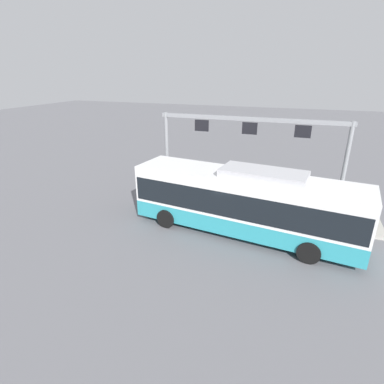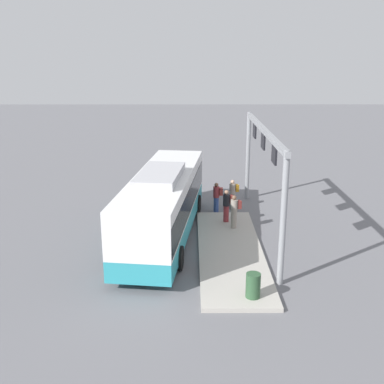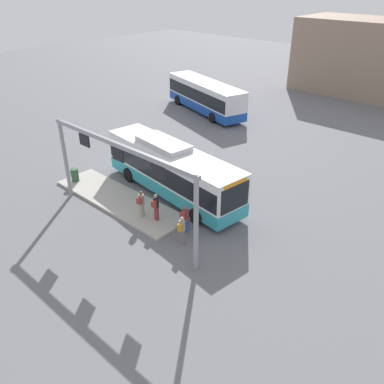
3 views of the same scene
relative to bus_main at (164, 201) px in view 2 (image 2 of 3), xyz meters
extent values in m
plane|color=slate|center=(0.01, 0.00, -1.81)|extent=(120.00, 120.00, 0.00)
cube|color=#B2ADA3|center=(-1.82, -3.02, -1.73)|extent=(10.00, 2.80, 0.16)
cube|color=teal|center=(0.01, 0.00, -1.04)|extent=(11.31, 3.82, 0.85)
cube|color=white|center=(0.01, 0.00, 0.34)|extent=(11.31, 3.82, 1.90)
cube|color=black|center=(0.01, 0.00, 0.14)|extent=(11.10, 3.83, 1.20)
cube|color=black|center=(5.53, -0.67, 0.24)|extent=(0.30, 2.11, 1.50)
cube|color=#B7B7BC|center=(-0.82, 0.10, 1.47)|extent=(4.07, 2.21, 0.36)
cube|color=orange|center=(5.46, -0.66, 1.09)|extent=(0.33, 1.75, 0.28)
cylinder|color=black|center=(3.87, 0.74, -1.31)|extent=(1.03, 0.42, 1.00)
cylinder|color=black|center=(3.58, -1.64, -1.31)|extent=(1.03, 0.42, 1.00)
cylinder|color=black|center=(-3.17, 1.59, -1.31)|extent=(1.03, 0.42, 1.00)
cylinder|color=black|center=(-3.46, -0.79, -1.31)|extent=(1.03, 0.42, 1.00)
cylinder|color=slate|center=(4.31, -3.61, -1.39)|extent=(0.37, 0.37, 0.85)
cylinder|color=gray|center=(4.31, -3.61, -0.66)|extent=(0.44, 0.44, 0.60)
sphere|color=tan|center=(4.31, -3.61, -0.25)|extent=(0.22, 0.22, 0.22)
cube|color=#BF7F1E|center=(4.40, -3.85, -0.63)|extent=(0.33, 0.27, 0.40)
cylinder|color=maroon|center=(1.75, -3.08, -1.23)|extent=(0.36, 0.36, 0.85)
cylinder|color=black|center=(1.75, -3.08, -0.50)|extent=(0.44, 0.44, 0.60)
sphere|color=#9E755B|center=(1.75, -3.08, -0.09)|extent=(0.22, 0.22, 0.22)
cube|color=maroon|center=(1.84, -3.32, -0.47)|extent=(0.33, 0.27, 0.40)
cylinder|color=#334C8C|center=(3.70, -2.68, -1.39)|extent=(0.28, 0.28, 0.85)
cylinder|color=maroon|center=(3.70, -2.68, -0.66)|extent=(0.34, 0.34, 0.60)
sphere|color=brown|center=(3.70, -2.68, -0.25)|extent=(0.22, 0.22, 0.22)
cube|color=maroon|center=(3.70, -2.94, -0.63)|extent=(0.28, 0.18, 0.40)
cylinder|color=gray|center=(0.84, -3.39, -1.23)|extent=(0.36, 0.36, 0.85)
cylinder|color=gray|center=(0.84, -3.39, -0.50)|extent=(0.44, 0.44, 0.60)
sphere|color=brown|center=(0.84, -3.39, -0.09)|extent=(0.22, 0.22, 0.22)
cube|color=maroon|center=(0.94, -3.63, -0.47)|extent=(0.33, 0.27, 0.40)
cylinder|color=gray|center=(-4.74, -4.66, 0.79)|extent=(0.24, 0.24, 5.20)
cylinder|color=gray|center=(6.23, -4.66, 0.79)|extent=(0.24, 0.24, 5.20)
cube|color=gray|center=(0.75, -4.66, 3.24)|extent=(11.37, 0.20, 0.24)
cube|color=black|center=(-2.27, -4.66, 2.69)|extent=(0.90, 0.08, 0.70)
cube|color=black|center=(0.75, -4.66, 2.69)|extent=(0.90, 0.08, 0.70)
cube|color=black|center=(3.76, -4.66, 2.69)|extent=(0.90, 0.08, 0.70)
cylinder|color=#2D5133|center=(-6.01, -3.46, -1.20)|extent=(0.52, 0.52, 0.90)
camera|label=1|loc=(-2.33, 13.75, 5.84)|focal=28.58mm
camera|label=2|loc=(-20.85, -1.26, 6.66)|focal=43.79mm
camera|label=3|loc=(16.61, -16.34, 11.11)|focal=37.66mm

